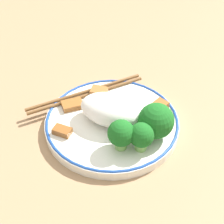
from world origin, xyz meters
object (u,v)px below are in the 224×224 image
Objects in this scene: broccoli_back_center at (141,136)px; chopsticks at (86,94)px; broccoli_back_left at (121,134)px; plate at (112,123)px; broccoli_back_right at (156,121)px.

chopsticks is (0.14, -0.09, -0.03)m from broccoli_back_center.
broccoli_back_left is at bearing 136.93° from chopsticks.
broccoli_back_right is at bearing 175.21° from plate.
broccoli_back_right reaches higher than broccoli_back_left.
chopsticks is at bearing -33.46° from broccoli_back_center.
broccoli_back_center reaches higher than chopsticks.
broccoli_back_center is 0.82× the size of broccoli_back_right.
chopsticks is (0.07, -0.05, 0.01)m from plate.
broccoli_back_right is at bearing -132.59° from broccoli_back_left.
plate is at bearing 146.44° from chopsticks.
plate is at bearing -4.79° from broccoli_back_right.
broccoli_back_right reaches higher than broccoli_back_center.
broccoli_back_left is 0.15m from chopsticks.
plate is 0.09m from chopsticks.
plate is 1.28× the size of chopsticks.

